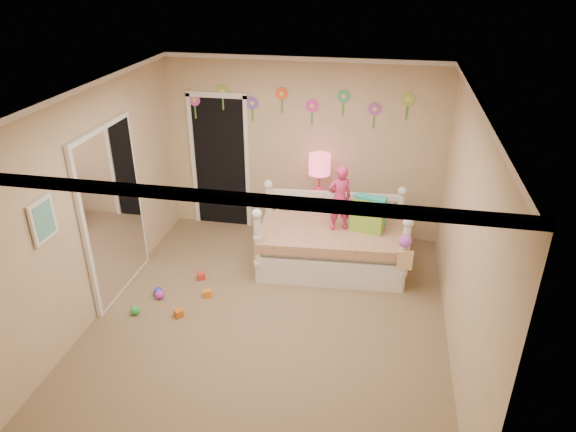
% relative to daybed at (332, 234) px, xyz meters
% --- Properties ---
extents(floor, '(4.00, 4.50, 0.01)m').
position_rel_daybed_xyz_m(floor, '(-0.56, -1.24, -0.52)').
color(floor, '#7F684C').
rests_on(floor, ground).
extents(ceiling, '(4.00, 4.50, 0.01)m').
position_rel_daybed_xyz_m(ceiling, '(-0.56, -1.24, 2.08)').
color(ceiling, white).
rests_on(ceiling, floor).
extents(back_wall, '(4.00, 0.01, 2.60)m').
position_rel_daybed_xyz_m(back_wall, '(-0.56, 1.01, 0.78)').
color(back_wall, tan).
rests_on(back_wall, floor).
extents(left_wall, '(0.01, 4.50, 2.60)m').
position_rel_daybed_xyz_m(left_wall, '(-2.56, -1.24, 0.78)').
color(left_wall, tan).
rests_on(left_wall, floor).
extents(right_wall, '(0.01, 4.50, 2.60)m').
position_rel_daybed_xyz_m(right_wall, '(1.44, -1.24, 0.78)').
color(right_wall, tan).
rests_on(right_wall, floor).
extents(crown_molding, '(4.00, 4.50, 0.06)m').
position_rel_daybed_xyz_m(crown_molding, '(-0.56, -1.24, 2.05)').
color(crown_molding, white).
rests_on(crown_molding, ceiling).
extents(daybed, '(1.99, 1.16, 1.04)m').
position_rel_daybed_xyz_m(daybed, '(0.00, 0.00, 0.00)').
color(daybed, white).
rests_on(daybed, floor).
extents(pillow_turquoise, '(0.43, 0.25, 0.41)m').
position_rel_daybed_xyz_m(pillow_turquoise, '(0.47, 0.24, 0.26)').
color(pillow_turquoise, '#27C5C0').
rests_on(pillow_turquoise, daybed).
extents(pillow_lime, '(0.44, 0.24, 0.40)m').
position_rel_daybed_xyz_m(pillow_lime, '(0.44, 0.04, 0.26)').
color(pillow_lime, '#85BB39').
rests_on(pillow_lime, daybed).
extents(child, '(0.38, 0.32, 0.88)m').
position_rel_daybed_xyz_m(child, '(0.08, 0.04, 0.50)').
color(child, '#D5306E').
rests_on(child, daybed).
extents(nightstand, '(0.44, 0.36, 0.68)m').
position_rel_daybed_xyz_m(nightstand, '(-0.28, 0.72, -0.18)').
color(nightstand, white).
rests_on(nightstand, floor).
extents(table_lamp, '(0.30, 0.30, 0.67)m').
position_rel_daybed_xyz_m(table_lamp, '(-0.28, 0.72, 0.60)').
color(table_lamp, '#D11B4E').
rests_on(table_lamp, nightstand).
extents(closet_doorway, '(0.90, 0.04, 2.07)m').
position_rel_daybed_xyz_m(closet_doorway, '(-1.81, 1.00, 0.51)').
color(closet_doorway, black).
rests_on(closet_doorway, back_wall).
extents(flower_decals, '(3.40, 0.02, 0.50)m').
position_rel_daybed_xyz_m(flower_decals, '(-0.65, 1.00, 1.42)').
color(flower_decals, '#B2668C').
rests_on(flower_decals, back_wall).
extents(mirror_closet, '(0.07, 1.30, 2.10)m').
position_rel_daybed_xyz_m(mirror_closet, '(-2.52, -0.94, 0.53)').
color(mirror_closet, white).
rests_on(mirror_closet, left_wall).
extents(wall_picture, '(0.05, 0.34, 0.42)m').
position_rel_daybed_xyz_m(wall_picture, '(-2.53, -2.14, 1.03)').
color(wall_picture, white).
rests_on(wall_picture, left_wall).
extents(hanging_bag, '(0.20, 0.16, 0.36)m').
position_rel_daybed_xyz_m(hanging_bag, '(0.92, -0.53, 0.11)').
color(hanging_bag, beige).
rests_on(hanging_bag, daybed).
extents(toy_scatter, '(1.20, 1.50, 0.11)m').
position_rel_daybed_xyz_m(toy_scatter, '(-1.75, -1.18, -0.47)').
color(toy_scatter, '#996666').
rests_on(toy_scatter, floor).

